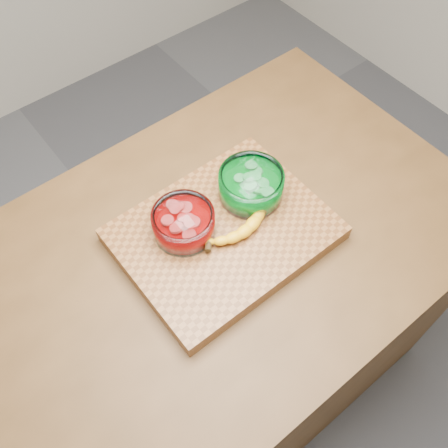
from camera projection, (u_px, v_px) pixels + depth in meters
ground at (224, 364)px, 1.88m from camera, size 3.50×3.50×0.00m
counter at (224, 317)px, 1.51m from camera, size 1.20×0.80×0.90m
cutting_board at (224, 234)px, 1.12m from camera, size 0.45×0.35×0.04m
bowl_red at (184, 223)px, 1.07m from camera, size 0.14×0.14×0.06m
bowl_green at (251, 185)px, 1.13m from camera, size 0.15×0.15×0.07m
banana at (237, 216)px, 1.10m from camera, size 0.23×0.13×0.03m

